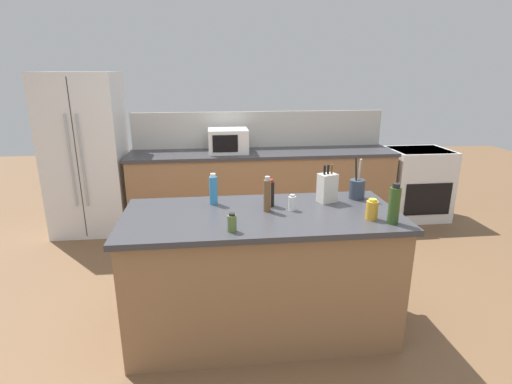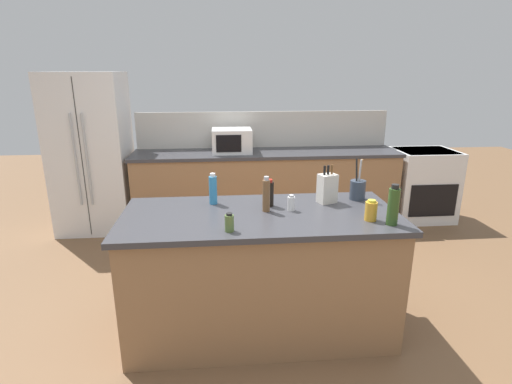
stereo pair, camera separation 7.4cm
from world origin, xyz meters
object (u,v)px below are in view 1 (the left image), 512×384
object	(u,v)px
refrigerator	(87,154)
pepper_grinder	(267,195)
dish_soap_bottle	(213,190)
olive_oil_bottle	(394,205)
honey_jar	(372,210)
range_oven	(416,183)
microwave	(228,141)
spice_jar_oregano	(232,223)
soy_sauce_bottle	(270,193)
salt_shaker	(292,203)
knife_block	(327,188)
utensil_crock	(357,188)

from	to	relation	value
refrigerator	pepper_grinder	xyz separation A→B (m)	(1.86, -2.21, 0.12)
pepper_grinder	dish_soap_bottle	xyz separation A→B (m)	(-0.38, 0.20, -0.01)
olive_oil_bottle	honey_jar	bearing A→B (deg)	141.69
range_oven	microwave	world-z (taller)	microwave
olive_oil_bottle	microwave	bearing A→B (deg)	111.09
range_oven	spice_jar_oregano	xyz separation A→B (m)	(-2.59, -2.51, 0.53)
spice_jar_oregano	dish_soap_bottle	bearing A→B (deg)	100.91
range_oven	soy_sauce_bottle	distance (m)	3.12
honey_jar	spice_jar_oregano	distance (m)	0.96
honey_jar	salt_shaker	xyz separation A→B (m)	(-0.50, 0.24, -0.01)
refrigerator	honey_jar	bearing A→B (deg)	-44.04
knife_block	dish_soap_bottle	xyz separation A→B (m)	(-0.86, 0.05, -0.00)
utensil_crock	honey_jar	bearing A→B (deg)	-97.91
knife_block	microwave	bearing A→B (deg)	89.23
soy_sauce_bottle	pepper_grinder	bearing A→B (deg)	-108.11
pepper_grinder	spice_jar_oregano	size ratio (longest dim) A/B	2.12
microwave	honey_jar	bearing A→B (deg)	-70.52
salt_shaker	spice_jar_oregano	distance (m)	0.57
knife_block	spice_jar_oregano	size ratio (longest dim) A/B	2.39
olive_oil_bottle	pepper_grinder	bearing A→B (deg)	157.27
honey_jar	refrigerator	bearing A→B (deg)	135.96
dish_soap_bottle	olive_oil_bottle	distance (m)	1.28
range_oven	soy_sauce_bottle	world-z (taller)	soy_sauce_bottle
olive_oil_bottle	salt_shaker	bearing A→B (deg)	151.67
pepper_grinder	microwave	bearing A→B (deg)	94.55
soy_sauce_bottle	honey_jar	bearing A→B (deg)	-29.20
range_oven	soy_sauce_bottle	xyz separation A→B (m)	(-2.28, -2.04, 0.57)
refrigerator	spice_jar_oregano	size ratio (longest dim) A/B	15.60
microwave	olive_oil_bottle	distance (m)	2.67
pepper_grinder	olive_oil_bottle	bearing A→B (deg)	-22.73
microwave	olive_oil_bottle	size ratio (longest dim) A/B	1.75
range_oven	dish_soap_bottle	world-z (taller)	dish_soap_bottle
dish_soap_bottle	honey_jar	bearing A→B (deg)	-22.87
soy_sauce_bottle	olive_oil_bottle	distance (m)	0.87
utensil_crock	honey_jar	xyz separation A→B (m)	(-0.06, -0.45, -0.01)
utensil_crock	dish_soap_bottle	world-z (taller)	utensil_crock
microwave	pepper_grinder	world-z (taller)	microwave
refrigerator	microwave	bearing A→B (deg)	-1.74
dish_soap_bottle	salt_shaker	world-z (taller)	dish_soap_bottle
range_oven	pepper_grinder	world-z (taller)	pepper_grinder
soy_sauce_bottle	spice_jar_oregano	world-z (taller)	soy_sauce_bottle
olive_oil_bottle	spice_jar_oregano	bearing A→B (deg)	-179.02
refrigerator	honey_jar	world-z (taller)	refrigerator
soy_sauce_bottle	salt_shaker	world-z (taller)	soy_sauce_bottle
dish_soap_bottle	utensil_crock	bearing A→B (deg)	0.45
refrigerator	knife_block	size ratio (longest dim) A/B	6.52
utensil_crock	dish_soap_bottle	bearing A→B (deg)	-179.55
knife_block	honey_jar	distance (m)	0.45
microwave	utensil_crock	size ratio (longest dim) A/B	1.49
range_oven	honey_jar	world-z (taller)	honey_jar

